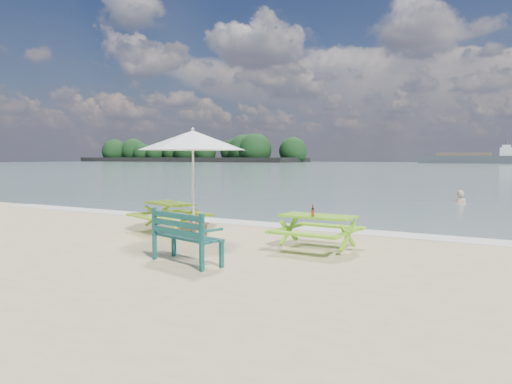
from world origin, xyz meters
The scene contains 10 objects.
sea centered at (0.00, 85.00, 0.00)m, with size 300.00×300.00×0.00m, color slate.
foam_strip centered at (0.00, 4.60, 0.01)m, with size 22.00×0.90×0.01m, color silver.
island_headland centered at (-110.00, 140.00, 3.26)m, with size 90.00×22.00×7.60m.
picnic_table_left centered at (-1.75, 2.35, 0.34)m, with size 1.98×2.07×0.71m.
picnic_table_right centered at (2.35, 1.90, 0.33)m, with size 1.48×1.64×0.69m.
park_bench centered at (0.91, -0.35, 0.27)m, with size 1.51×0.83×0.89m.
side_table centered at (-0.78, 2.02, 0.17)m, with size 0.52×0.52×0.32m.
patio_umbrella centered at (-0.78, 2.02, 2.20)m, with size 2.58×2.58×2.42m.
beer_bottle centered at (2.36, 1.64, 0.77)m, with size 0.06×0.06×0.24m.
swimmer centered at (3.14, 14.55, -0.36)m, with size 0.67×0.49×1.68m.
Camera 1 is at (6.21, -7.03, 1.82)m, focal length 35.00 mm.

